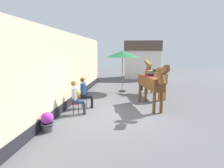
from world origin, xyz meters
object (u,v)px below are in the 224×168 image
at_px(seated_visitor_far, 85,91).
at_px(seated_visitor_near, 76,96).
at_px(flower_planter_nearest, 47,121).
at_px(flower_planter_farthest, 79,96).
at_px(saddled_horse_near, 151,83).
at_px(saddled_horse_far, 155,76).
at_px(cafe_parasol, 123,54).

bearing_deg(seated_visitor_far, seated_visitor_near, -96.14).
distance_m(flower_planter_nearest, flower_planter_farthest, 3.62).
height_order(seated_visitor_far, saddled_horse_near, saddled_horse_near).
xyz_separation_m(seated_visitor_far, saddled_horse_far, (3.38, 2.81, 0.38)).
xyz_separation_m(seated_visitor_far, flower_planter_nearest, (-0.55, -2.78, -0.44)).
xyz_separation_m(saddled_horse_far, flower_planter_nearest, (-3.93, -5.59, -0.82)).
distance_m(seated_visitor_near, flower_planter_farthest, 1.93).
bearing_deg(flower_planter_nearest, seated_visitor_far, 78.90).
xyz_separation_m(seated_visitor_far, saddled_horse_near, (2.95, 0.33, 0.38)).
bearing_deg(seated_visitor_far, flower_planter_nearest, -101.10).
bearing_deg(seated_visitor_near, flower_planter_farthest, 102.89).
height_order(seated_visitor_near, saddled_horse_near, saddled_horse_near).
bearing_deg(saddled_horse_far, seated_visitor_near, -132.50).
bearing_deg(flower_planter_nearest, saddled_horse_near, 41.67).
height_order(saddled_horse_far, flower_planter_nearest, saddled_horse_far).
distance_m(seated_visitor_far, saddled_horse_far, 4.42).
height_order(seated_visitor_near, seated_visitor_far, same).
distance_m(flower_planter_nearest, cafe_parasol, 7.25).
distance_m(saddled_horse_far, flower_planter_nearest, 6.88).
relative_size(seated_visitor_near, flower_planter_farthest, 2.17).
relative_size(flower_planter_nearest, flower_planter_farthest, 1.00).
distance_m(seated_visitor_near, cafe_parasol, 5.37).
bearing_deg(flower_planter_nearest, cafe_parasol, 73.15).
xyz_separation_m(saddled_horse_near, saddled_horse_far, (0.43, 2.48, 0.00)).
relative_size(flower_planter_farthest, cafe_parasol, 0.25).
bearing_deg(flower_planter_nearest, seated_visitor_near, 76.21).
xyz_separation_m(seated_visitor_near, saddled_horse_far, (3.49, 3.81, 0.38)).
bearing_deg(seated_visitor_far, flower_planter_farthest, 122.10).
xyz_separation_m(seated_visitor_far, flower_planter_farthest, (-0.53, 0.84, -0.44)).
bearing_deg(saddled_horse_far, cafe_parasol, 150.64).
bearing_deg(saddled_horse_far, flower_planter_nearest, -125.07).
xyz_separation_m(saddled_horse_far, cafe_parasol, (-1.91, 1.07, 1.20)).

